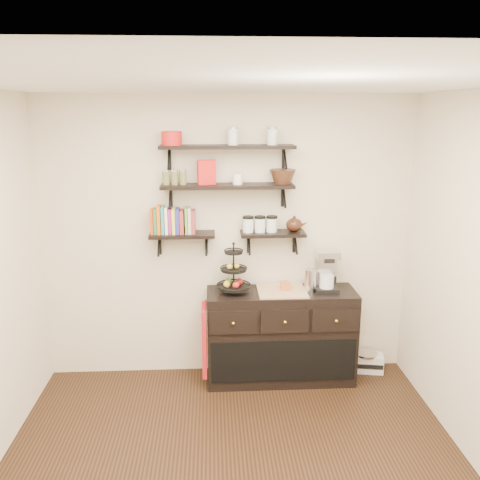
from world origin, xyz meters
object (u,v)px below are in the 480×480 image
sideboard (281,335)px  fruit_stand (234,276)px  coffee_maker (326,271)px  radio (366,362)px

sideboard → fruit_stand: size_ratio=3.03×
fruit_stand → coffee_maker: size_ratio=1.18×
coffee_maker → radio: coffee_maker is taller
sideboard → fruit_stand: bearing=179.6°
radio → sideboard: bearing=-163.6°
fruit_stand → radio: bearing=4.1°
radio → coffee_maker: bearing=-161.3°
coffee_maker → fruit_stand: bearing=-179.0°
coffee_maker → radio: size_ratio=1.09×
fruit_stand → coffee_maker: (0.87, 0.02, 0.03)m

